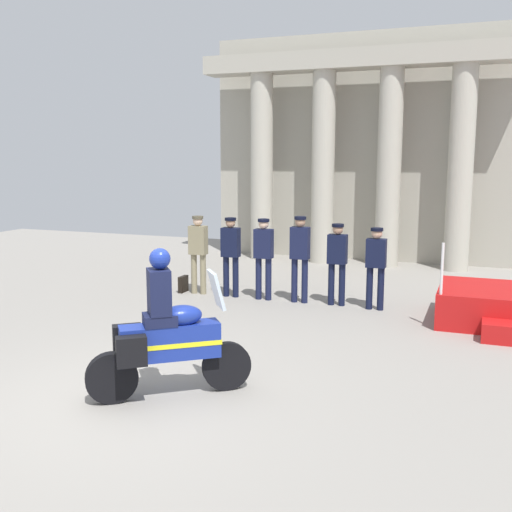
{
  "coord_description": "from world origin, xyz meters",
  "views": [
    {
      "loc": [
        4.07,
        -6.12,
        3.01
      ],
      "look_at": [
        0.61,
        3.02,
        1.39
      ],
      "focal_mm": 42.75,
      "sensor_mm": 36.0,
      "label": 1
    }
  ],
  "objects": [
    {
      "name": "officer_in_row_1",
      "position": [
        -0.98,
        5.7,
        1.01
      ],
      "size": [
        0.38,
        0.24,
        1.71
      ],
      "rotation": [
        0.0,
        0.0,
        3.15
      ],
      "color": "black",
      "rests_on": "ground_plane"
    },
    {
      "name": "officer_in_row_4",
      "position": [
        1.32,
        5.75,
        0.98
      ],
      "size": [
        0.38,
        0.24,
        1.66
      ],
      "rotation": [
        0.0,
        0.0,
        3.15
      ],
      "color": "black",
      "rests_on": "ground_plane"
    },
    {
      "name": "officer_in_row_5",
      "position": [
        2.11,
        5.67,
        0.96
      ],
      "size": [
        0.38,
        0.24,
        1.63
      ],
      "rotation": [
        0.0,
        0.0,
        3.15
      ],
      "color": "black",
      "rests_on": "ground_plane"
    },
    {
      "name": "officer_in_row_2",
      "position": [
        -0.23,
        5.69,
        1.01
      ],
      "size": [
        0.38,
        0.24,
        1.71
      ],
      "rotation": [
        0.0,
        0.0,
        3.15
      ],
      "color": "#141938",
      "rests_on": "ground_plane"
    },
    {
      "name": "officer_in_row_0",
      "position": [
        -1.76,
        5.71,
        1.02
      ],
      "size": [
        0.38,
        0.24,
        1.72
      ],
      "rotation": [
        0.0,
        0.0,
        3.15
      ],
      "color": "#847A5B",
      "rests_on": "ground_plane"
    },
    {
      "name": "officer_in_row_3",
      "position": [
        0.55,
        5.71,
        1.06
      ],
      "size": [
        0.38,
        0.24,
        1.79
      ],
      "rotation": [
        0.0,
        0.0,
        3.15
      ],
      "color": "#141938",
      "rests_on": "ground_plane"
    },
    {
      "name": "colonnade_backdrop",
      "position": [
        0.65,
        11.15,
        3.34
      ],
      "size": [
        8.77,
        1.49,
        6.42
      ],
      "color": "#A49F91",
      "rests_on": "ground_plane"
    },
    {
      "name": "ground_plane",
      "position": [
        0.0,
        0.0,
        0.0
      ],
      "size": [
        28.0,
        28.0,
        0.0
      ],
      "primitive_type": "plane",
      "color": "gray"
    },
    {
      "name": "motorcycle_with_rider",
      "position": [
        0.41,
        0.3,
        0.79
      ],
      "size": [
        1.73,
        1.37,
        1.9
      ],
      "rotation": [
        0.0,
        0.0,
        0.66
      ],
      "color": "black",
      "rests_on": "ground_plane"
    },
    {
      "name": "briefcase_on_ground",
      "position": [
        -2.15,
        5.73,
        0.18
      ],
      "size": [
        0.1,
        0.32,
        0.36
      ],
      "primitive_type": "cube",
      "color": "black",
      "rests_on": "ground_plane"
    }
  ]
}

